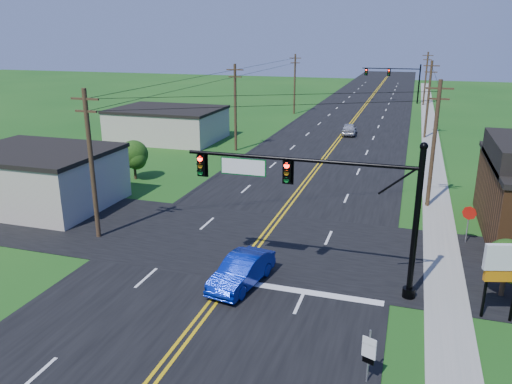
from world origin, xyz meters
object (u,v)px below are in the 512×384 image
(blue_car, at_px, (242,272))
(stop_sign, at_px, (469,217))
(signal_mast_far, at_px, (394,77))
(route_sign, at_px, (369,353))
(signal_mast_main, at_px, (319,193))

(blue_car, distance_m, stop_sign, 14.21)
(signal_mast_far, bearing_deg, blue_car, -92.77)
(blue_car, bearing_deg, route_sign, -30.16)
(signal_mast_main, height_order, blue_car, signal_mast_main)
(signal_mast_main, relative_size, route_sign, 5.27)
(signal_mast_main, distance_m, route_sign, 8.21)
(signal_mast_main, height_order, stop_sign, signal_mast_main)
(signal_mast_main, relative_size, blue_car, 2.49)
(signal_mast_far, relative_size, stop_sign, 4.73)
(route_sign, bearing_deg, signal_mast_main, 137.23)
(blue_car, bearing_deg, signal_mast_main, 28.98)
(signal_mast_far, bearing_deg, signal_mast_main, -90.08)
(signal_mast_far, height_order, blue_car, signal_mast_far)
(blue_car, relative_size, route_sign, 2.12)
(blue_car, bearing_deg, signal_mast_far, 96.91)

